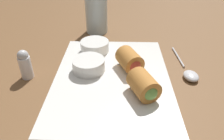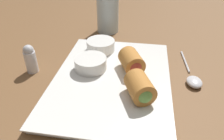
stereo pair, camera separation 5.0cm
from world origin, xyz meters
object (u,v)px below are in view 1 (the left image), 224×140
Objects in this scene: serving_plate at (112,80)px; salt_shaker at (25,64)px; drinking_glass at (96,12)px; dipping_bowl_far at (95,46)px; spoon at (189,74)px; dipping_bowl_near at (89,64)px.

serving_plate is 4.97× the size of salt_shaker.
drinking_glass is at bearing 11.72° from serving_plate.
dipping_bowl_far reaches higher than spoon.
dipping_bowl_near is at bearing -179.10° from drinking_glass.
salt_shaker reaches higher than dipping_bowl_near.
spoon is 37.99cm from salt_shaker.
serving_plate is 18.35cm from spoon.
salt_shaker is (1.50, 19.75, 2.78)cm from serving_plate.
dipping_bowl_far is (11.94, 4.96, 2.30)cm from serving_plate.
dipping_bowl_near is 25.96cm from drinking_glass.
dipping_bowl_near reaches higher than serving_plate.
serving_plate is 2.65× the size of drinking_glass.
salt_shaker is at bearing 152.65° from drinking_glass.
salt_shaker is at bearing 125.21° from dipping_bowl_far.
dipping_bowl_near and dipping_bowl_far have the same top height.
drinking_glass is 30.35cm from salt_shaker.
dipping_bowl_far is at bearing 22.57° from serving_plate.
spoon is 1.29× the size of drinking_glass.
salt_shaker reaches higher than spoon.
spoon is (2.98, -18.11, -0.05)cm from serving_plate.
drinking_glass reaches higher than dipping_bowl_far.
drinking_glass is at bearing -27.35° from salt_shaker.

